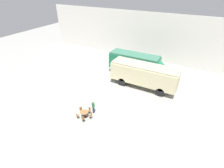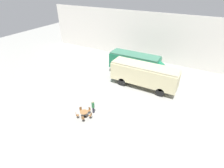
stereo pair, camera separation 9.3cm
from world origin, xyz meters
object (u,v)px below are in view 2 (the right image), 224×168
Objects in this scene: passenger_coach_vintage at (144,74)px; cafe_chair_0 at (77,115)px; cafe_table_near at (84,113)px; streamlined_locomotive at (138,63)px; visitor_person at (93,106)px.

cafe_chair_0 is at bearing -112.23° from passenger_coach_vintage.
passenger_coach_vintage is 10.50m from cafe_table_near.
streamlined_locomotive reaches higher than cafe_chair_0.
visitor_person is at bearing 13.44° from cafe_chair_0.
streamlined_locomotive is at bearing 35.88° from cafe_chair_0.
streamlined_locomotive reaches higher than visitor_person.
cafe_chair_0 is at bearing -98.73° from streamlined_locomotive.
cafe_chair_0 is at bearing -134.61° from cafe_table_near.
streamlined_locomotive is at bearing 123.47° from passenger_coach_vintage.
cafe_table_near is 1.07× the size of cafe_chair_0.
streamlined_locomotive is 3.88m from passenger_coach_vintage.
streamlined_locomotive is 10.76× the size of cafe_table_near.
visitor_person is (-1.01, -11.78, -1.23)m from streamlined_locomotive.
streamlined_locomotive is 13.14m from cafe_table_near.
cafe_table_near is 1.32m from visitor_person.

